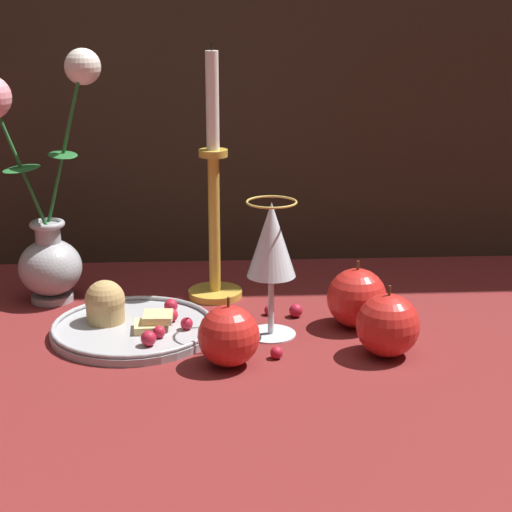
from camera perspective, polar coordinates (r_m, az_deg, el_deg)
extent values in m
plane|color=maroon|center=(1.14, -3.76, -5.35)|extent=(2.40, 2.40, 0.00)
cylinder|color=#A3A3A8|center=(1.29, -13.41, -2.68)|extent=(0.06, 0.06, 0.01)
ellipsoid|color=#A3A3A8|center=(1.28, -13.55, -0.73)|extent=(0.09, 0.09, 0.08)
cylinder|color=#A3A3A8|center=(1.27, -13.70, 1.29)|extent=(0.04, 0.04, 0.04)
torus|color=#A3A3A8|center=(1.26, -13.76, 2.08)|extent=(0.05, 0.05, 0.01)
cylinder|color=#23662D|center=(1.24, -15.53, 6.03)|extent=(0.07, 0.01, 0.18)
ellipsoid|color=#23662D|center=(1.25, -15.35, 5.63)|extent=(0.06, 0.08, 0.00)
cylinder|color=#23662D|center=(1.24, -12.65, 7.11)|extent=(0.07, 0.02, 0.22)
ellipsoid|color=#23662D|center=(1.24, -12.76, 6.60)|extent=(0.06, 0.08, 0.00)
sphere|color=silver|center=(1.23, -11.48, 12.27)|extent=(0.05, 0.05, 0.05)
cylinder|color=#A3A3A8|center=(1.15, -8.17, -4.92)|extent=(0.22, 0.22, 0.01)
torus|color=#A3A3A8|center=(1.15, -8.19, -4.55)|extent=(0.22, 0.22, 0.01)
cylinder|color=tan|center=(1.17, -10.00, -3.61)|extent=(0.05, 0.05, 0.03)
sphere|color=tan|center=(1.16, -10.04, -2.91)|extent=(0.05, 0.05, 0.05)
cube|color=#DBBC7A|center=(1.13, -7.13, -4.65)|extent=(0.04, 0.04, 0.01)
cube|color=#DBBC7A|center=(1.14, -6.56, -4.07)|extent=(0.04, 0.04, 0.01)
sphere|color=#AD192D|center=(1.08, -7.18, -5.47)|extent=(0.02, 0.02, 0.02)
sphere|color=#AD192D|center=(1.11, -6.48, -5.05)|extent=(0.02, 0.02, 0.02)
sphere|color=#AD192D|center=(1.13, -4.65, -4.56)|extent=(0.02, 0.02, 0.02)
sphere|color=#AD192D|center=(1.16, -5.67, -3.94)|extent=(0.02, 0.02, 0.02)
sphere|color=#AD192D|center=(1.19, -5.70, -3.31)|extent=(0.02, 0.02, 0.02)
cylinder|color=silver|center=(1.14, 0.99, -5.12)|extent=(0.07, 0.07, 0.00)
cylinder|color=silver|center=(1.12, 1.00, -3.17)|extent=(0.01, 0.01, 0.08)
cone|color=silver|center=(1.10, 1.02, 1.16)|extent=(0.06, 0.06, 0.10)
cone|color=gold|center=(1.10, 1.02, 0.42)|extent=(0.06, 0.06, 0.07)
torus|color=gold|center=(1.08, 1.04, 3.65)|extent=(0.07, 0.07, 0.00)
cylinder|color=gold|center=(1.28, -2.73, -2.49)|extent=(0.08, 0.08, 0.01)
cylinder|color=gold|center=(1.25, -2.80, 2.09)|extent=(0.02, 0.02, 0.20)
cylinder|color=gold|center=(1.22, -2.87, 6.87)|extent=(0.04, 0.04, 0.01)
cylinder|color=white|center=(1.21, -2.93, 10.29)|extent=(0.02, 0.02, 0.14)
cylinder|color=black|center=(1.20, -2.98, 13.76)|extent=(0.00, 0.00, 0.01)
sphere|color=red|center=(1.03, -1.84, -5.36)|extent=(0.08, 0.08, 0.08)
cylinder|color=#4C3319|center=(1.02, -1.86, -3.08)|extent=(0.00, 0.00, 0.01)
sphere|color=red|center=(1.07, 8.78, -4.59)|extent=(0.08, 0.08, 0.08)
cylinder|color=#4C3319|center=(1.06, 8.90, -2.27)|extent=(0.00, 0.00, 0.01)
sphere|color=red|center=(1.16, 6.73, -2.80)|extent=(0.08, 0.08, 0.08)
cylinder|color=#4C3319|center=(1.14, 6.81, -0.61)|extent=(0.00, 0.00, 0.01)
sphere|color=#AD192D|center=(1.20, 2.68, -3.65)|extent=(0.02, 0.02, 0.02)
sphere|color=#AD192D|center=(1.06, 1.38, -6.46)|extent=(0.02, 0.02, 0.02)
sphere|color=#AD192D|center=(1.23, 8.03, -3.23)|extent=(0.02, 0.02, 0.02)
sphere|color=#AD192D|center=(1.20, 0.90, -3.62)|extent=(0.01, 0.01, 0.01)
sphere|color=#AD192D|center=(1.19, -1.63, -3.90)|extent=(0.02, 0.02, 0.02)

